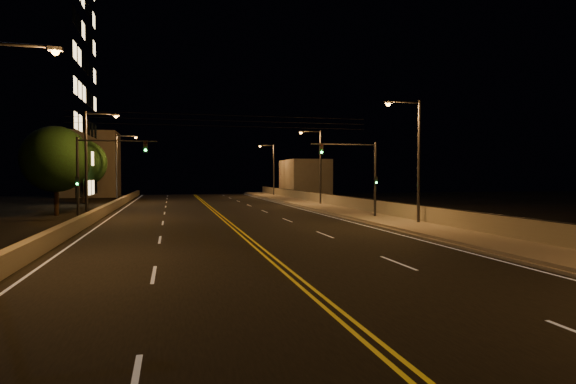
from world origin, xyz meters
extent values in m
cube|color=black|center=(0.00, 20.00, 0.01)|extent=(18.00, 120.00, 0.02)
cube|color=gray|center=(10.80, 20.00, 0.15)|extent=(3.60, 120.00, 0.30)
cube|color=gray|center=(8.93, 20.00, 0.07)|extent=(0.14, 120.00, 0.15)
cube|color=gray|center=(12.45, 20.00, 0.80)|extent=(0.30, 120.00, 1.00)
cube|color=gray|center=(-9.43, 20.00, 0.40)|extent=(0.45, 120.00, 0.80)
cube|color=gray|center=(16.50, 66.61, 2.89)|extent=(6.00, 10.00, 5.79)
cube|color=gray|center=(-16.00, 73.83, 5.05)|extent=(8.00, 8.00, 10.11)
cylinder|color=black|center=(12.45, 20.00, 1.33)|extent=(0.06, 120.00, 0.06)
cube|color=silver|center=(-8.60, 20.00, 0.02)|extent=(0.12, 116.00, 0.00)
cube|color=silver|center=(8.60, 20.00, 0.02)|extent=(0.12, 116.00, 0.00)
cube|color=gold|center=(-0.15, 20.00, 0.02)|extent=(0.12, 116.00, 0.00)
cube|color=gold|center=(0.15, 20.00, 0.02)|extent=(0.12, 116.00, 0.00)
cube|color=silver|center=(-4.50, 10.50, 0.02)|extent=(0.12, 3.00, 0.00)
cube|color=silver|center=(-4.50, 19.50, 0.02)|extent=(0.12, 3.00, 0.00)
cube|color=silver|center=(-4.50, 28.50, 0.02)|extent=(0.12, 3.00, 0.00)
cube|color=silver|center=(-4.50, 37.50, 0.02)|extent=(0.12, 3.00, 0.00)
cube|color=silver|center=(-4.50, 46.50, 0.02)|extent=(0.12, 3.00, 0.00)
cube|color=silver|center=(-4.50, 55.50, 0.02)|extent=(0.12, 3.00, 0.00)
cube|color=silver|center=(-4.50, 64.50, 0.02)|extent=(0.12, 3.00, 0.00)
cube|color=silver|center=(-4.50, 73.50, 0.02)|extent=(0.12, 3.00, 0.00)
cube|color=silver|center=(4.50, 10.50, 0.02)|extent=(0.12, 3.00, 0.00)
cube|color=silver|center=(4.50, 19.50, 0.02)|extent=(0.12, 3.00, 0.00)
cube|color=silver|center=(4.50, 28.50, 0.02)|extent=(0.12, 3.00, 0.00)
cube|color=silver|center=(4.50, 37.50, 0.02)|extent=(0.12, 3.00, 0.00)
cube|color=silver|center=(4.50, 46.50, 0.02)|extent=(0.12, 3.00, 0.00)
cube|color=silver|center=(4.50, 55.50, 0.02)|extent=(0.12, 3.00, 0.00)
cube|color=silver|center=(4.50, 64.50, 0.02)|extent=(0.12, 3.00, 0.00)
cube|color=silver|center=(4.50, 73.50, 0.02)|extent=(0.12, 3.00, 0.00)
cylinder|color=#2D2D33|center=(11.80, 22.18, 4.11)|extent=(0.20, 0.20, 8.23)
cylinder|color=#2D2D33|center=(10.70, 22.18, 8.08)|extent=(2.20, 0.12, 0.12)
cube|color=#2D2D33|center=(9.60, 22.18, 8.01)|extent=(0.50, 0.25, 0.14)
sphere|color=#FF9E2D|center=(9.60, 22.18, 7.91)|extent=(0.28, 0.28, 0.28)
cylinder|color=#2D2D33|center=(11.80, 43.42, 4.11)|extent=(0.20, 0.20, 8.23)
cylinder|color=#2D2D33|center=(10.70, 43.42, 8.08)|extent=(2.20, 0.12, 0.12)
cube|color=#2D2D33|center=(9.60, 43.42, 8.01)|extent=(0.50, 0.25, 0.14)
sphere|color=#FF9E2D|center=(9.60, 43.42, 7.91)|extent=(0.28, 0.28, 0.28)
cylinder|color=#2D2D33|center=(11.80, 67.76, 4.11)|extent=(0.20, 0.20, 8.23)
cylinder|color=#2D2D33|center=(10.70, 67.76, 8.08)|extent=(2.20, 0.12, 0.12)
cube|color=#2D2D33|center=(9.60, 67.76, 8.01)|extent=(0.50, 0.25, 0.14)
sphere|color=#FF9E2D|center=(9.60, 67.76, 7.91)|extent=(0.28, 0.28, 0.28)
cylinder|color=#2D2D33|center=(-9.10, 13.08, 8.08)|extent=(2.20, 0.12, 0.12)
cube|color=#2D2D33|center=(-8.00, 13.08, 8.01)|extent=(0.50, 0.25, 0.14)
sphere|color=#FF9E2D|center=(-8.00, 13.08, 7.91)|extent=(0.28, 0.28, 0.28)
cylinder|color=#2D2D33|center=(-10.20, 33.04, 4.11)|extent=(0.20, 0.20, 8.23)
cylinder|color=#2D2D33|center=(-9.10, 33.04, 8.08)|extent=(2.20, 0.12, 0.12)
cube|color=#2D2D33|center=(-8.00, 33.04, 8.01)|extent=(0.50, 0.25, 0.14)
sphere|color=#FF9E2D|center=(-8.00, 33.04, 7.91)|extent=(0.28, 0.28, 0.28)
cylinder|color=#2D2D33|center=(-10.20, 54.36, 4.11)|extent=(0.20, 0.20, 8.23)
cylinder|color=#2D2D33|center=(-9.10, 54.36, 8.08)|extent=(2.20, 0.12, 0.12)
cube|color=#2D2D33|center=(-8.00, 54.36, 8.01)|extent=(0.50, 0.25, 0.14)
sphere|color=#FF9E2D|center=(-8.00, 54.36, 7.91)|extent=(0.28, 0.28, 0.28)
cylinder|color=#2D2D33|center=(11.00, 27.28, 2.92)|extent=(0.18, 0.18, 5.84)
cylinder|color=#2D2D33|center=(8.50, 27.28, 5.64)|extent=(5.00, 0.10, 0.10)
cube|color=black|center=(6.75, 27.28, 5.29)|extent=(0.28, 0.18, 0.80)
sphere|color=#19FF4C|center=(6.75, 27.17, 5.04)|extent=(0.14, 0.14, 0.14)
cube|color=black|center=(11.00, 27.13, 3.00)|extent=(0.22, 0.14, 0.55)
cylinder|color=#2D2D33|center=(-9.80, 27.28, 2.92)|extent=(0.18, 0.18, 5.84)
cylinder|color=#2D2D33|center=(-7.30, 27.28, 5.64)|extent=(5.00, 0.10, 0.10)
cube|color=black|center=(-5.55, 27.28, 5.29)|extent=(0.28, 0.18, 0.80)
sphere|color=#19FF4C|center=(-5.55, 27.17, 5.04)|extent=(0.14, 0.14, 0.14)
cube|color=black|center=(-9.80, 27.13, 3.00)|extent=(0.22, 0.14, 0.55)
cylinder|color=black|center=(0.00, 29.50, 7.00)|extent=(22.00, 0.03, 0.03)
cylinder|color=black|center=(0.00, 29.50, 7.40)|extent=(22.00, 0.03, 0.03)
cylinder|color=black|center=(0.00, 29.50, 7.80)|extent=(22.00, 0.03, 0.03)
cylinder|color=black|center=(-13.28, 37.43, 1.31)|extent=(0.36, 0.36, 2.62)
sphere|color=black|center=(-13.28, 37.43, 4.72)|extent=(5.52, 5.52, 5.52)
cylinder|color=black|center=(-15.17, 46.55, 1.26)|extent=(0.36, 0.36, 2.53)
sphere|color=black|center=(-15.17, 46.55, 4.56)|extent=(5.34, 5.34, 5.34)
cylinder|color=black|center=(-14.26, 55.87, 1.35)|extent=(0.36, 0.36, 2.69)
sphere|color=black|center=(-14.26, 55.87, 4.86)|extent=(5.68, 5.68, 5.68)
camera|label=1|loc=(-3.90, -6.25, 3.37)|focal=30.00mm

